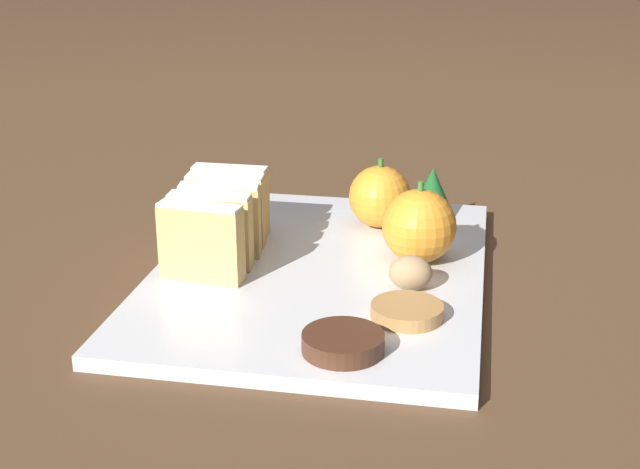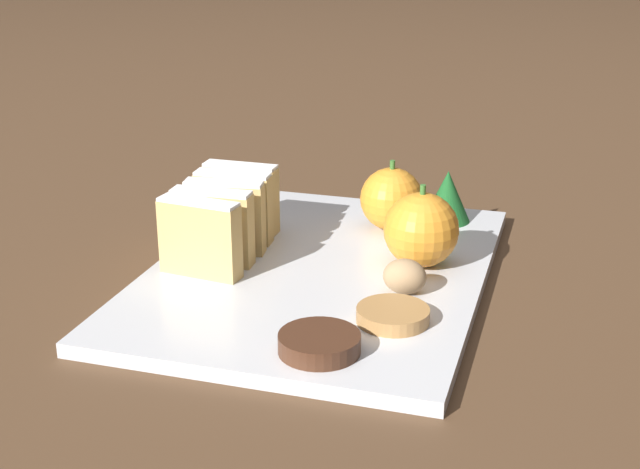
# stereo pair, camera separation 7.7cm
# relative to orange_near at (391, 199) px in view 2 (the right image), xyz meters

# --- Properties ---
(ground_plane) EXTENTS (6.00, 6.00, 0.00)m
(ground_plane) POSITION_rel_orange_near_xyz_m (-0.04, -0.11, -0.04)
(ground_plane) COLOR #513823
(serving_platter) EXTENTS (0.28, 0.39, 0.01)m
(serving_platter) POSITION_rel_orange_near_xyz_m (-0.04, -0.11, -0.04)
(serving_platter) COLOR silver
(serving_platter) RESTS_ON ground_plane
(stollen_slice_front) EXTENTS (0.07, 0.03, 0.07)m
(stollen_slice_front) POSITION_rel_orange_near_xyz_m (-0.13, -0.16, 0.00)
(stollen_slice_front) COLOR tan
(stollen_slice_front) RESTS_ON serving_platter
(stollen_slice_second) EXTENTS (0.07, 0.02, 0.07)m
(stollen_slice_second) POSITION_rel_orange_near_xyz_m (-0.13, -0.13, 0.00)
(stollen_slice_second) COLOR tan
(stollen_slice_second) RESTS_ON serving_platter
(stollen_slice_third) EXTENTS (0.07, 0.03, 0.07)m
(stollen_slice_third) POSITION_rel_orange_near_xyz_m (-0.13, -0.10, 0.00)
(stollen_slice_third) COLOR tan
(stollen_slice_third) RESTS_ON serving_platter
(stollen_slice_fourth) EXTENTS (0.07, 0.02, 0.07)m
(stollen_slice_fourth) POSITION_rel_orange_near_xyz_m (-0.13, -0.08, 0.00)
(stollen_slice_fourth) COLOR tan
(stollen_slice_fourth) RESTS_ON serving_platter
(stollen_slice_fifth) EXTENTS (0.07, 0.02, 0.07)m
(stollen_slice_fifth) POSITION_rel_orange_near_xyz_m (-0.14, -0.05, 0.00)
(stollen_slice_fifth) COLOR tan
(stollen_slice_fifth) RESTS_ON serving_platter
(orange_near) EXTENTS (0.06, 0.06, 0.07)m
(orange_near) POSITION_rel_orange_near_xyz_m (0.00, 0.00, 0.00)
(orange_near) COLOR orange
(orange_near) RESTS_ON serving_platter
(orange_far) EXTENTS (0.07, 0.07, 0.07)m
(orange_far) POSITION_rel_orange_near_xyz_m (0.04, -0.08, 0.00)
(orange_far) COLOR orange
(orange_far) RESTS_ON serving_platter
(walnut) EXTENTS (0.04, 0.03, 0.03)m
(walnut) POSITION_rel_orange_near_xyz_m (0.04, -0.15, -0.02)
(walnut) COLOR tan
(walnut) RESTS_ON serving_platter
(chocolate_cookie) EXTENTS (0.06, 0.06, 0.01)m
(chocolate_cookie) POSITION_rel_orange_near_xyz_m (0.01, -0.26, -0.02)
(chocolate_cookie) COLOR #472819
(chocolate_cookie) RESTS_ON serving_platter
(gingerbread_cookie) EXTENTS (0.06, 0.06, 0.01)m
(gingerbread_cookie) POSITION_rel_orange_near_xyz_m (0.05, -0.20, -0.02)
(gingerbread_cookie) COLOR #B27F47
(gingerbread_cookie) RESTS_ON serving_platter
(evergreen_sprig) EXTENTS (0.05, 0.05, 0.05)m
(evergreen_sprig) POSITION_rel_orange_near_xyz_m (0.05, 0.04, -0.00)
(evergreen_sprig) COLOR #195623
(evergreen_sprig) RESTS_ON serving_platter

